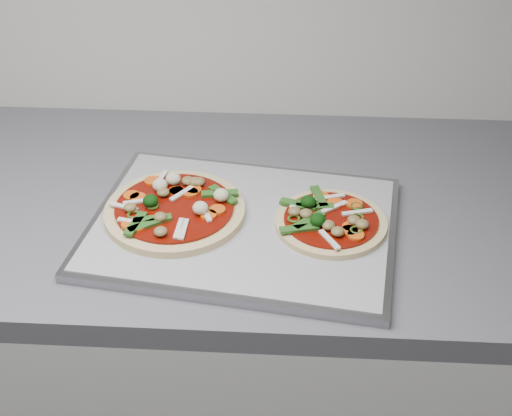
{
  "coord_description": "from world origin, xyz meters",
  "views": [
    {
      "loc": [
        0.16,
        0.35,
        1.56
      ],
      "look_at": [
        0.11,
        1.24,
        0.93
      ],
      "focal_mm": 50.0,
      "sensor_mm": 36.0,
      "label": 1
    }
  ],
  "objects": [
    {
      "name": "parchment",
      "position": [
        0.09,
        1.22,
        0.92
      ],
      "size": [
        0.48,
        0.38,
        0.0
      ],
      "primitive_type": "cube",
      "rotation": [
        0.0,
        0.0,
        -0.14
      ],
      "color": "#949499",
      "rests_on": "baking_tray"
    },
    {
      "name": "pizza_right",
      "position": [
        0.22,
        1.22,
        0.93
      ],
      "size": [
        0.23,
        0.23,
        0.03
      ],
      "rotation": [
        0.0,
        0.0,
        -0.52
      ],
      "color": "#DCBC81",
      "rests_on": "parchment"
    },
    {
      "name": "countertop",
      "position": [
        0.0,
        1.3,
        0.88
      ],
      "size": [
        3.6,
        0.6,
        0.04
      ],
      "primitive_type": "cube",
      "color": "#58595F",
      "rests_on": "base_cabinet"
    },
    {
      "name": "baking_tray",
      "position": [
        0.09,
        1.22,
        0.91
      ],
      "size": [
        0.5,
        0.4,
        0.02
      ],
      "primitive_type": "cube",
      "rotation": [
        0.0,
        0.0,
        -0.14
      ],
      "color": "gray",
      "rests_on": "countertop"
    },
    {
      "name": "pizza_left",
      "position": [
        -0.02,
        1.23,
        0.93
      ],
      "size": [
        0.3,
        0.3,
        0.04
      ],
      "rotation": [
        0.0,
        0.0,
        -0.51
      ],
      "color": "#DCBC81",
      "rests_on": "parchment"
    },
    {
      "name": "base_cabinet",
      "position": [
        0.0,
        1.3,
        0.43
      ],
      "size": [
        3.6,
        0.6,
        0.86
      ],
      "primitive_type": "cube",
      "color": "silver",
      "rests_on": "ground"
    }
  ]
}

